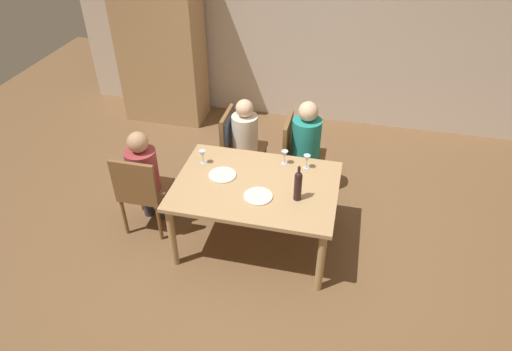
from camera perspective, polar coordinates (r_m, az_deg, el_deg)
ground_plane at (r=4.66m, az=0.00°, el=-8.19°), size 10.00×10.00×0.00m
rear_room_partition at (r=6.32m, az=5.94°, el=18.52°), size 6.40×0.12×2.70m
armoire_cabinet at (r=6.48m, az=-11.94°, el=16.05°), size 1.18×0.62×2.18m
dining_table at (r=4.23m, az=0.00°, el=-1.98°), size 1.51×1.08×0.73m
chair_left_end at (r=4.58m, az=-14.24°, el=-1.66°), size 0.44×0.44×0.92m
chair_far_right at (r=5.00m, az=5.22°, el=3.02°), size 0.44×0.44×0.92m
chair_far_left at (r=5.09m, az=-2.75°, el=4.60°), size 0.46×0.44×0.92m
person_woman_host at (r=4.59m, az=-13.87°, el=0.33°), size 0.30×0.35×1.12m
person_man_bearded at (r=4.92m, az=6.60°, el=4.09°), size 0.36×0.31×1.15m
person_man_guest at (r=5.03m, az=-1.12°, el=4.81°), size 0.33×0.29×1.09m
wine_bottle_tall_green at (r=3.94m, az=5.32°, el=-1.19°), size 0.07×0.07×0.35m
wine_glass_near_left at (r=4.43m, az=-6.76°, el=2.67°), size 0.07×0.07×0.15m
wine_glass_centre at (r=4.40m, az=3.64°, el=2.64°), size 0.07×0.07×0.15m
wine_glass_near_right at (r=4.36m, az=6.43°, el=2.09°), size 0.07×0.07×0.15m
dinner_plate_host at (r=4.03m, az=0.27°, el=-2.63°), size 0.26×0.26×0.01m
dinner_plate_guest_left at (r=4.30m, az=-4.26°, el=0.06°), size 0.26×0.26×0.01m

